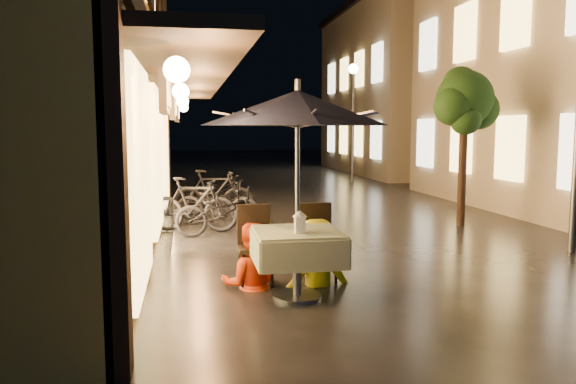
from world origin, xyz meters
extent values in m
plane|color=black|center=(0.00, 0.00, 0.00)|extent=(90.00, 90.00, 0.00)
cube|color=gold|center=(-5.75, 4.00, 3.50)|extent=(4.50, 11.00, 7.00)
cube|color=black|center=(-3.47, 4.00, 3.30)|extent=(0.12, 11.00, 0.35)
cube|color=black|center=(-2.90, 4.00, 2.75)|extent=(1.20, 10.50, 0.12)
cube|color=#FFCC69|center=(-3.44, 8.00, 4.60)|extent=(0.10, 0.90, 1.50)
cube|color=#FFCC69|center=(-3.44, 0.50, 1.40)|extent=(0.10, 2.20, 2.40)
cube|color=#FFCC69|center=(-3.44, 4.00, 1.40)|extent=(0.10, 2.20, 2.40)
cube|color=#FFCC69|center=(-3.44, 7.50, 1.40)|extent=(0.10, 2.20, 2.40)
cube|color=#FFCC69|center=(3.95, 5.40, 1.50)|extent=(0.10, 1.00, 1.40)
cube|color=#FFCC69|center=(3.95, 5.40, 4.30)|extent=(0.10, 1.00, 1.40)
cube|color=#FFCC69|center=(3.95, 7.60, 1.50)|extent=(0.10, 1.00, 1.40)
cube|color=#FFCC69|center=(3.95, 7.60, 4.30)|extent=(0.10, 1.00, 1.40)
cube|color=#FFCC69|center=(3.95, 9.80, 1.50)|extent=(0.10, 1.00, 1.40)
cube|color=#FFCC69|center=(3.95, 9.80, 4.30)|extent=(0.10, 1.00, 1.40)
cube|color=tan|center=(7.50, 18.00, 3.50)|extent=(7.00, 10.00, 7.00)
cube|color=black|center=(7.50, 18.00, 7.15)|extent=(7.30, 10.30, 0.30)
cube|color=#FFCC69|center=(3.95, 14.20, 1.50)|extent=(0.10, 1.00, 1.40)
cube|color=#FFCC69|center=(3.95, 14.20, 4.30)|extent=(0.10, 1.00, 1.40)
cube|color=#FFCC69|center=(3.95, 16.40, 1.50)|extent=(0.10, 1.00, 1.40)
cube|color=#FFCC69|center=(3.95, 16.40, 4.30)|extent=(0.10, 1.00, 1.40)
cube|color=#FFCC69|center=(3.95, 18.60, 1.50)|extent=(0.10, 1.00, 1.40)
cube|color=#FFCC69|center=(3.95, 18.60, 4.30)|extent=(0.10, 1.00, 1.40)
cube|color=#FFCC69|center=(3.95, 20.80, 1.50)|extent=(0.10, 1.00, 1.40)
cube|color=#FFCC69|center=(3.95, 20.80, 4.30)|extent=(0.10, 1.00, 1.40)
cylinder|color=black|center=(2.40, 4.50, 1.10)|extent=(0.16, 0.16, 2.20)
sphere|color=black|center=(2.40, 4.50, 2.50)|extent=(1.10, 1.10, 1.10)
sphere|color=black|center=(2.75, 4.60, 2.30)|extent=(0.80, 0.80, 0.80)
sphere|color=black|center=(2.10, 4.35, 2.35)|extent=(0.76, 0.76, 0.76)
sphere|color=black|center=(2.45, 4.80, 2.80)|extent=(0.70, 0.70, 0.70)
sphere|color=black|center=(2.30, 4.25, 2.10)|extent=(0.60, 0.60, 0.60)
cylinder|color=#59595E|center=(3.00, 14.00, 2.00)|extent=(0.12, 0.12, 4.00)
sphere|color=beige|center=(3.00, 14.00, 4.05)|extent=(0.36, 0.36, 0.36)
cylinder|color=#59595E|center=(-1.72, 0.39, 0.36)|extent=(0.10, 0.10, 0.72)
cylinder|color=#59595E|center=(-1.72, 0.39, 0.02)|extent=(0.56, 0.56, 0.04)
cube|color=#2F5639|center=(-1.72, 0.39, 0.75)|extent=(0.95, 0.95, 0.06)
cube|color=#2F5639|center=(-1.24, 0.39, 0.58)|extent=(0.04, 0.95, 0.33)
cube|color=#2F5639|center=(-2.19, 0.39, 0.58)|extent=(0.04, 0.95, 0.33)
cube|color=#2F5639|center=(-1.72, 0.86, 0.58)|extent=(0.95, 0.04, 0.33)
cube|color=#2F5639|center=(-1.72, -0.09, 0.58)|extent=(0.95, 0.04, 0.33)
cylinder|color=#59595E|center=(-1.72, 0.39, 1.15)|extent=(0.05, 0.05, 2.30)
cone|color=black|center=(-1.72, 0.39, 2.15)|extent=(2.13, 2.13, 0.38)
cylinder|color=#59595E|center=(-1.72, 0.39, 2.40)|extent=(0.06, 0.06, 0.12)
cube|color=black|center=(-2.12, 1.04, 0.45)|extent=(0.42, 0.42, 0.05)
cube|color=black|center=(-2.12, 1.23, 0.70)|extent=(0.42, 0.04, 0.55)
cylinder|color=black|center=(-2.30, 0.86, 0.21)|extent=(0.04, 0.04, 0.43)
cylinder|color=black|center=(-1.94, 0.86, 0.21)|extent=(0.04, 0.04, 0.43)
cylinder|color=black|center=(-2.30, 1.22, 0.21)|extent=(0.04, 0.04, 0.43)
cylinder|color=black|center=(-1.94, 1.22, 0.21)|extent=(0.04, 0.04, 0.43)
cube|color=black|center=(-1.32, 1.04, 0.45)|extent=(0.42, 0.42, 0.05)
cube|color=black|center=(-1.32, 1.23, 0.70)|extent=(0.42, 0.04, 0.55)
cylinder|color=black|center=(-1.50, 0.86, 0.21)|extent=(0.04, 0.04, 0.43)
cylinder|color=black|center=(-1.14, 0.86, 0.21)|extent=(0.04, 0.04, 0.43)
cylinder|color=black|center=(-1.50, 1.22, 0.21)|extent=(0.04, 0.04, 0.43)
cylinder|color=black|center=(-1.14, 1.22, 0.21)|extent=(0.04, 0.04, 0.43)
cube|color=white|center=(-1.72, 0.25, 0.87)|extent=(0.11, 0.11, 0.18)
cube|color=#FFD88C|center=(-1.72, 0.25, 0.86)|extent=(0.07, 0.07, 0.12)
cone|color=white|center=(-1.72, 0.25, 0.99)|extent=(0.16, 0.16, 0.07)
imported|color=red|center=(-2.18, 0.96, 0.77)|extent=(0.81, 0.67, 1.54)
imported|color=yellow|center=(-1.36, 0.92, 0.79)|extent=(1.07, 0.67, 1.58)
imported|color=black|center=(-2.32, 4.16, 0.44)|extent=(1.76, 0.83, 0.89)
imported|color=black|center=(-2.83, 4.78, 0.51)|extent=(1.77, 0.94, 1.02)
imported|color=black|center=(-2.36, 5.46, 0.45)|extent=(1.81, 1.07, 0.90)
imported|color=black|center=(-2.39, 6.39, 0.52)|extent=(1.75, 0.55, 1.04)
imported|color=black|center=(-2.19, 7.85, 0.40)|extent=(1.62, 1.04, 0.80)
camera|label=1|loc=(-2.92, -5.73, 1.92)|focal=35.00mm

